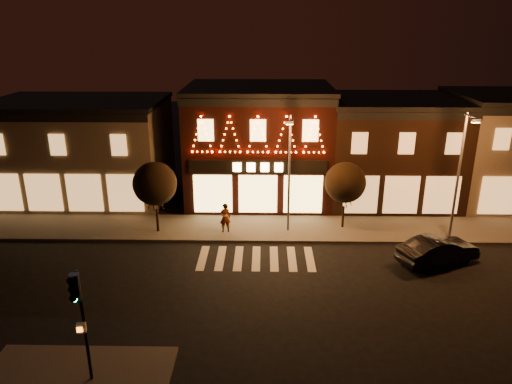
{
  "coord_description": "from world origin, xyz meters",
  "views": [
    {
      "loc": [
        0.45,
        -20.04,
        12.5
      ],
      "look_at": [
        -0.01,
        4.0,
        3.96
      ],
      "focal_mm": 33.63,
      "sensor_mm": 36.0,
      "label": 1
    }
  ],
  "objects_px": {
    "dark_sedan": "(438,250)",
    "pedestrian": "(225,218)",
    "streetlamp_mid": "(289,166)",
    "traffic_signal_near": "(79,307)"
  },
  "relations": [
    {
      "from": "traffic_signal_near",
      "to": "streetlamp_mid",
      "type": "bearing_deg",
      "value": 51.24
    },
    {
      "from": "traffic_signal_near",
      "to": "pedestrian",
      "type": "bearing_deg",
      "value": 64.99
    },
    {
      "from": "streetlamp_mid",
      "to": "dark_sedan",
      "type": "xyz_separation_m",
      "value": [
        8.02,
        -3.75,
        -3.66
      ]
    },
    {
      "from": "traffic_signal_near",
      "to": "dark_sedan",
      "type": "distance_m",
      "value": 18.73
    },
    {
      "from": "streetlamp_mid",
      "to": "dark_sedan",
      "type": "relative_size",
      "value": 1.59
    },
    {
      "from": "dark_sedan",
      "to": "pedestrian",
      "type": "bearing_deg",
      "value": 50.21
    },
    {
      "from": "dark_sedan",
      "to": "pedestrian",
      "type": "relative_size",
      "value": 2.44
    },
    {
      "from": "dark_sedan",
      "to": "streetlamp_mid",
      "type": "bearing_deg",
      "value": 42.0
    },
    {
      "from": "streetlamp_mid",
      "to": "pedestrian",
      "type": "height_order",
      "value": "streetlamp_mid"
    },
    {
      "from": "streetlamp_mid",
      "to": "pedestrian",
      "type": "relative_size",
      "value": 3.87
    }
  ]
}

